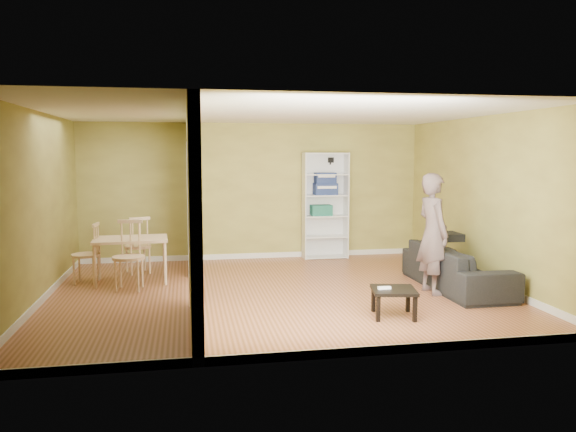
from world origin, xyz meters
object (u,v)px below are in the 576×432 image
object	(u,v)px
sofa	(457,261)
person	(433,223)
dining_table	(131,243)
coffee_table	(394,293)
chair_left	(86,253)
chair_far	(138,245)
bookshelf	(324,205)
chair_near	(128,255)

from	to	relation	value
sofa	person	size ratio (longest dim) A/B	1.08
person	dining_table	bearing A→B (deg)	65.71
coffee_table	chair_left	size ratio (longest dim) A/B	0.56
person	chair_left	size ratio (longest dim) A/B	2.16
chair_far	bookshelf	bearing A→B (deg)	174.42
person	coffee_table	bearing A→B (deg)	131.48
coffee_table	chair_near	bearing A→B (deg)	149.09
person	chair_far	size ratio (longest dim) A/B	2.09
chair_near	coffee_table	bearing A→B (deg)	-24.63
dining_table	chair_far	size ratio (longest dim) A/B	1.15
bookshelf	coffee_table	bearing A→B (deg)	-91.82
chair_near	chair_far	size ratio (longest dim) A/B	1.06
chair_left	chair_far	size ratio (longest dim) A/B	0.97
coffee_table	chair_far	xyz separation A→B (m)	(-3.34, 3.22, 0.19)
bookshelf	dining_table	world-z (taller)	bookshelf
person	chair_left	bearing A→B (deg)	67.61
coffee_table	dining_table	bearing A→B (deg)	143.03
dining_table	sofa	bearing A→B (deg)	-15.13
chair_near	dining_table	bearing A→B (deg)	97.73
bookshelf	chair_near	bearing A→B (deg)	-149.45
chair_left	chair_near	size ratio (longest dim) A/B	0.91
sofa	dining_table	xyz separation A→B (m)	(-4.86, 1.31, 0.21)
chair_near	chair_far	xyz separation A→B (m)	(0.03, 1.20, -0.03)
chair_far	sofa	bearing A→B (deg)	137.97
chair_left	coffee_table	bearing A→B (deg)	63.07
dining_table	chair_far	bearing A→B (deg)	85.96
sofa	chair_far	bearing A→B (deg)	67.66
chair_near	sofa	bearing A→B (deg)	-2.91
sofa	chair_left	xyz separation A→B (m)	(-5.55, 1.36, 0.05)
dining_table	chair_left	distance (m)	0.71
chair_left	chair_near	world-z (taller)	chair_near
coffee_table	dining_table	xyz separation A→B (m)	(-3.39, 2.55, 0.32)
sofa	bookshelf	distance (m)	3.21
sofa	chair_left	world-z (taller)	chair_left
coffee_table	chair_left	distance (m)	4.84
chair_left	chair_near	distance (m)	0.91
bookshelf	person	bearing A→B (deg)	-74.28
chair_far	coffee_table	bearing A→B (deg)	116.43
bookshelf	chair_near	world-z (taller)	bookshelf
sofa	coffee_table	bearing A→B (deg)	130.19
dining_table	chair_near	world-z (taller)	chair_near
dining_table	chair_near	size ratio (longest dim) A/B	1.08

